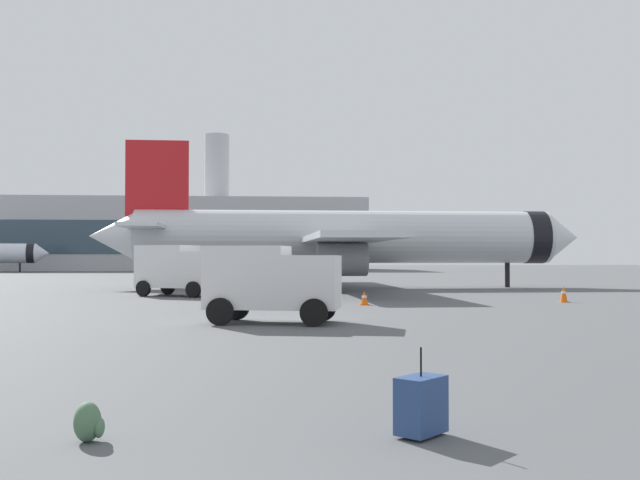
% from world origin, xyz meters
% --- Properties ---
extents(airplane_at_gate, '(35.66, 32.08, 10.50)m').
position_xyz_m(airplane_at_gate, '(5.42, 48.35, 3.66)').
color(airplane_at_gate, silver).
rests_on(airplane_at_gate, ground).
extents(service_truck, '(5.27, 4.25, 2.90)m').
position_xyz_m(service_truck, '(-5.12, 38.07, 1.61)').
color(service_truck, white).
rests_on(service_truck, ground).
extents(cargo_van, '(4.73, 3.12, 2.60)m').
position_xyz_m(cargo_van, '(-0.03, 20.64, 1.45)').
color(cargo_van, white).
rests_on(cargo_van, ground).
extents(safety_cone_near, '(0.44, 0.44, 0.84)m').
position_xyz_m(safety_cone_near, '(14.47, 30.94, 0.41)').
color(safety_cone_near, '#F2590C').
rests_on(safety_cone_near, ground).
extents(safety_cone_mid, '(0.44, 0.44, 0.69)m').
position_xyz_m(safety_cone_mid, '(-6.91, 49.23, 0.34)').
color(safety_cone_mid, '#F2590C').
rests_on(safety_cone_mid, ground).
extents(safety_cone_far, '(0.44, 0.44, 0.67)m').
position_xyz_m(safety_cone_far, '(4.37, 29.62, 0.33)').
color(safety_cone_far, '#F2590C').
rests_on(safety_cone_far, ground).
extents(safety_cone_outer, '(0.44, 0.44, 0.76)m').
position_xyz_m(safety_cone_outer, '(4.21, 53.40, 0.37)').
color(safety_cone_outer, '#F2590C').
rests_on(safety_cone_outer, ground).
extents(rolling_suitcase, '(0.74, 0.73, 1.10)m').
position_xyz_m(rolling_suitcase, '(1.68, 5.06, 0.39)').
color(rolling_suitcase, navy).
rests_on(rolling_suitcase, ground).
extents(traveller_backpack, '(0.36, 0.40, 0.48)m').
position_xyz_m(traveller_backpack, '(-2.35, 5.11, 0.23)').
color(traveller_backpack, '#476B4C').
rests_on(traveller_backpack, ground).
extents(terminal_building, '(73.86, 22.62, 24.27)m').
position_xyz_m(terminal_building, '(-19.74, 126.99, 6.27)').
color(terminal_building, '#B2B2B7').
rests_on(terminal_building, ground).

